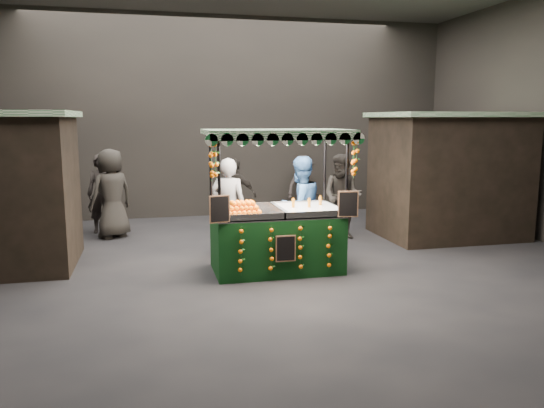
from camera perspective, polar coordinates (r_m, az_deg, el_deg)
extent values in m
plane|color=black|center=(8.94, -1.49, -6.85)|extent=(12.00, 12.00, 0.00)
cube|color=black|center=(13.53, -5.89, 9.28)|extent=(12.00, 0.10, 5.00)
cube|color=black|center=(3.83, 13.93, 9.31)|extent=(12.00, 0.10, 5.00)
cube|color=black|center=(11.72, 18.48, 2.75)|extent=(2.80, 2.00, 2.50)
cube|color=#125622|center=(11.66, 18.81, 9.11)|extent=(3.00, 2.20, 0.10)
cube|color=black|center=(8.67, 0.49, -4.19)|extent=(2.04, 1.11, 0.93)
cube|color=#A8ABAF|center=(8.57, 0.49, -1.05)|extent=(2.04, 1.11, 0.04)
cylinder|color=black|center=(7.85, -5.66, -0.81)|extent=(0.05, 0.05, 2.23)
cylinder|color=black|center=(8.34, 8.01, -0.26)|extent=(0.05, 0.05, 2.23)
cylinder|color=black|center=(8.88, -6.56, 0.35)|extent=(0.05, 0.05, 2.23)
cylinder|color=black|center=(9.32, 5.67, 0.78)|extent=(0.05, 0.05, 2.23)
cube|color=#125622|center=(8.43, 0.50, 7.80)|extent=(2.28, 1.35, 0.07)
cube|color=silver|center=(8.71, 4.06, -0.54)|extent=(0.91, 1.00, 0.07)
cube|color=black|center=(7.78, -5.68, -0.55)|extent=(0.31, 0.09, 0.41)
cube|color=black|center=(8.28, 8.22, -0.01)|extent=(0.31, 0.09, 0.41)
cube|color=black|center=(8.10, 1.49, -4.82)|extent=(0.32, 0.02, 0.41)
imported|color=slate|center=(9.50, -4.73, -0.39)|extent=(0.76, 0.62, 1.79)
imported|color=#284D81|center=(9.53, 3.05, -0.28)|extent=(1.07, 0.96, 1.81)
imported|color=black|center=(12.05, -17.84, 1.08)|extent=(0.64, 0.42, 1.72)
imported|color=#282420|center=(11.05, 7.60, 0.82)|extent=(1.08, 1.05, 1.75)
imported|color=#292521|center=(11.77, -3.92, 1.00)|extent=(1.01, 0.78, 1.59)
imported|color=#2B2623|center=(13.38, 3.33, 1.93)|extent=(1.16, 0.96, 1.56)
imported|color=#2A2622|center=(11.48, -16.92, 1.09)|extent=(1.09, 1.00, 1.86)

